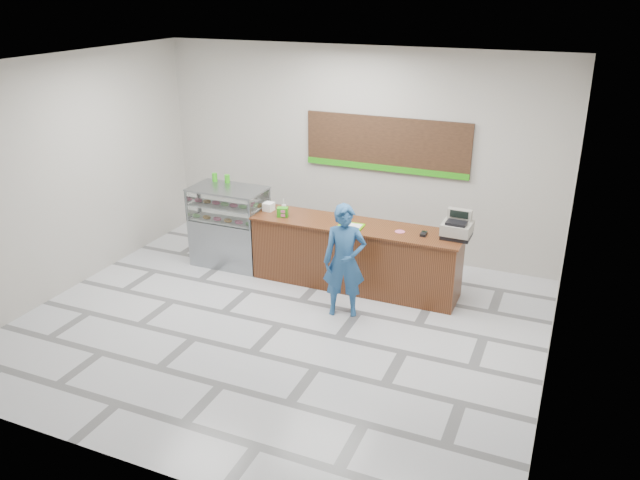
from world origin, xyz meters
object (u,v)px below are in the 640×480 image
at_px(customer, 344,261).
at_px(serving_tray, 351,226).
at_px(sales_counter, 355,256).
at_px(display_case, 229,226).
at_px(cash_register, 457,227).

bearing_deg(customer, serving_tray, 85.56).
xyz_separation_m(sales_counter, display_case, (-2.22, -0.00, 0.16)).
xyz_separation_m(sales_counter, serving_tray, (-0.04, -0.11, 0.52)).
xyz_separation_m(display_case, customer, (2.38, -0.87, 0.14)).
height_order(sales_counter, display_case, display_case).
relative_size(display_case, serving_tray, 3.50).
bearing_deg(customer, display_case, 141.34).
bearing_deg(serving_tray, customer, -77.93).
relative_size(display_case, cash_register, 3.04).
xyz_separation_m(sales_counter, cash_register, (1.50, 0.10, 0.66)).
bearing_deg(display_case, customer, -20.21).
distance_m(display_case, cash_register, 3.75).
distance_m(display_case, serving_tray, 2.22).
xyz_separation_m(sales_counter, customer, (0.16, -0.87, 0.30)).
height_order(cash_register, customer, customer).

